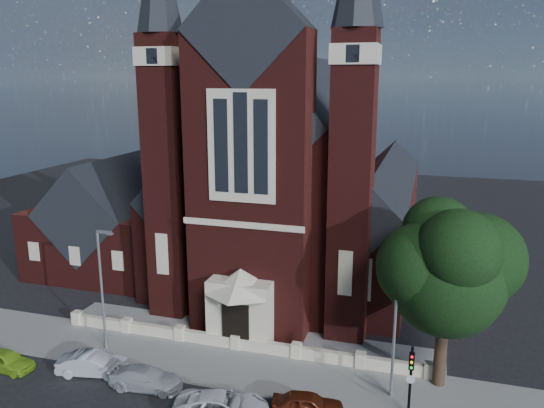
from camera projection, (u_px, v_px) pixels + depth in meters
The scene contains 15 objects.
ground at pixel (274, 298), 42.21m from camera, with size 120.00×120.00×0.00m, color black.
pavement_strip at pixel (225, 365), 32.43m from camera, with size 60.00×5.00×0.12m, color gray.
forecourt_paving at pixel (247, 335), 36.16m from camera, with size 26.00×3.00×0.14m, color gray.
forecourt_wall at pixel (236, 350), 34.29m from camera, with size 24.00×0.40×0.90m, color beige.
church at pixel (299, 180), 47.69m from camera, with size 20.01×34.90×29.20m.
parish_hall at pixel (116, 225), 48.55m from camera, with size 12.00×12.20×10.24m.
street_tree at pixel (449, 273), 28.40m from camera, with size 6.40×6.60×10.70m.
street_lamp_left at pixel (102, 284), 33.11m from camera, with size 1.16×0.22×8.09m.
street_lamp_right at pixel (397, 321), 28.06m from camera, with size 1.16×0.22×8.09m.
traffic_signal at pixel (411, 373), 26.81m from camera, with size 0.28×0.42×4.00m.
car_lime_van at pixel (6, 360), 31.80m from camera, with size 1.45×3.59×1.22m, color #8FC727.
car_silver_a at pixel (92, 364), 31.30m from camera, with size 1.41×4.05×1.34m, color #BABBC2.
car_silver_b at pixel (146, 378), 29.91m from camera, with size 1.71×4.21×1.22m, color #B4B7BC.
car_white_suv at pixel (222, 407), 27.22m from camera, with size 2.27×4.92×1.37m, color white.
car_dark_red at pixel (308, 405), 27.45m from camera, with size 1.52×3.77×1.28m, color #511D0D.
Camera 1 is at (11.20, -22.65, 17.18)m, focal length 35.00 mm.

